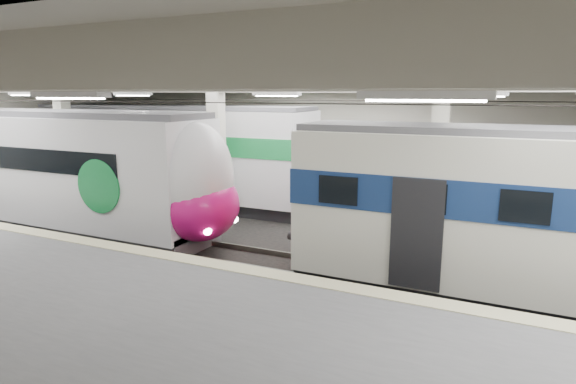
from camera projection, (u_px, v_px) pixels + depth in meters
The scene contains 4 objects.
station_hall at pixel (212, 161), 12.42m from camera, with size 36.00×24.00×5.75m.
modern_emu at pixel (82, 175), 16.98m from camera, with size 13.51×2.79×4.37m.
older_rer at pixel (571, 219), 10.70m from camera, with size 12.70×2.81×4.22m.
far_train at pixel (168, 153), 22.09m from camera, with size 13.90×2.87×4.44m.
Camera 1 is at (7.03, -12.06, 4.97)m, focal length 30.00 mm.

